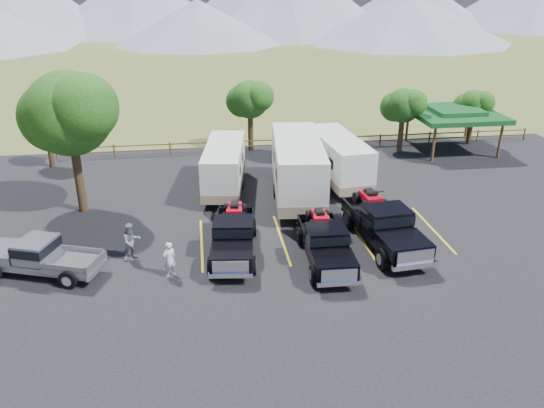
{
  "coord_description": "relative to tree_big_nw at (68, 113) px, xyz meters",
  "views": [
    {
      "loc": [
        -5.78,
        -19.44,
        12.3
      ],
      "look_at": [
        -2.36,
        4.89,
        1.6
      ],
      "focal_mm": 35.0,
      "sensor_mm": 36.0,
      "label": 1
    }
  ],
  "objects": [
    {
      "name": "asphalt_lot",
      "position": [
        12.55,
        -6.03,
        -5.58
      ],
      "size": [
        44.0,
        34.0,
        0.04
      ],
      "primitive_type": "cube",
      "color": "black",
      "rests_on": "ground"
    },
    {
      "name": "pickup_silver",
      "position": [
        -0.46,
        -6.86,
        -4.69
      ],
      "size": [
        5.83,
        3.53,
        1.67
      ],
      "rotation": [
        0.0,
        0.0,
        -1.91
      ],
      "color": "slate",
      "rests_on": "asphalt_lot"
    },
    {
      "name": "rig_left",
      "position": [
        8.08,
        -6.07,
        -4.6
      ],
      "size": [
        2.64,
        6.14,
        1.99
      ],
      "rotation": [
        0.0,
        0.0,
        -0.12
      ],
      "color": "black",
      "rests_on": "asphalt_lot"
    },
    {
      "name": "person_b",
      "position": [
        3.36,
        -6.06,
        -4.64
      ],
      "size": [
        1.11,
        1.04,
        1.83
      ],
      "primitive_type": "imported",
      "rotation": [
        0.0,
        0.0,
        0.53
      ],
      "color": "slate",
      "rests_on": "asphalt_lot"
    },
    {
      "name": "stall_lines",
      "position": [
        12.55,
        -5.03,
        -5.55
      ],
      "size": [
        12.12,
        5.5,
        0.01
      ],
      "color": "gold",
      "rests_on": "asphalt_lot"
    },
    {
      "name": "rig_right",
      "position": [
        15.41,
        -6.15,
        -4.48
      ],
      "size": [
        2.81,
        6.84,
        2.23
      ],
      "rotation": [
        0.0,
        0.0,
        0.09
      ],
      "color": "black",
      "rests_on": "asphalt_lot"
    },
    {
      "name": "tree_nw_small",
      "position": [
        -3.48,
        7.99,
        -2.81
      ],
      "size": [
        2.59,
        2.43,
        3.85
      ],
      "color": "#332313",
      "rests_on": "ground"
    },
    {
      "name": "tree_big_nw",
      "position": [
        0.0,
        0.0,
        0.0
      ],
      "size": [
        5.54,
        5.18,
        7.84
      ],
      "color": "#332313",
      "rests_on": "ground"
    },
    {
      "name": "pavilion",
      "position": [
        25.55,
        7.97,
        -2.81
      ],
      "size": [
        6.2,
        6.2,
        3.22
      ],
      "color": "brown",
      "rests_on": "ground"
    },
    {
      "name": "rig_center",
      "position": [
        12.22,
        -7.36,
        -4.62
      ],
      "size": [
        2.21,
        5.89,
        1.95
      ],
      "rotation": [
        0.0,
        0.0,
        -0.03
      ],
      "color": "black",
      "rests_on": "asphalt_lot"
    },
    {
      "name": "person_a",
      "position": [
        5.14,
        -7.85,
        -4.73
      ],
      "size": [
        0.72,
        0.63,
        1.66
      ],
      "primitive_type": "imported",
      "rotation": [
        0.0,
        0.0,
        3.62
      ],
      "color": "silver",
      "rests_on": "asphalt_lot"
    },
    {
      "name": "tree_north",
      "position": [
        10.52,
        9.99,
        -1.76
      ],
      "size": [
        3.46,
        3.24,
        5.25
      ],
      "color": "#332313",
      "rests_on": "ground"
    },
    {
      "name": "trailer_left",
      "position": [
        8.12,
        1.88,
        -4.05
      ],
      "size": [
        3.08,
        8.32,
        2.88
      ],
      "rotation": [
        0.0,
        0.0,
        -0.14
      ],
      "color": "silver",
      "rests_on": "asphalt_lot"
    },
    {
      "name": "trailer_right",
      "position": [
        15.28,
        2.21,
        -3.99
      ],
      "size": [
        2.85,
        8.65,
        2.99
      ],
      "rotation": [
        0.0,
        0.0,
        0.09
      ],
      "color": "silver",
      "rests_on": "asphalt_lot"
    },
    {
      "name": "trailer_center",
      "position": [
        12.25,
        0.01,
        -3.69
      ],
      "size": [
        3.49,
        10.29,
        3.56
      ],
      "rotation": [
        0.0,
        0.0,
        -0.1
      ],
      "color": "silver",
      "rests_on": "asphalt_lot"
    },
    {
      "name": "ground",
      "position": [
        12.55,
        -9.03,
        -5.6
      ],
      "size": [
        320.0,
        320.0,
        0.0
      ],
      "primitive_type": "plane",
      "color": "#4C5825",
      "rests_on": "ground"
    },
    {
      "name": "rail_fence",
      "position": [
        14.55,
        9.47,
        -4.99
      ],
      "size": [
        36.12,
        0.12,
        1.0
      ],
      "color": "brown",
      "rests_on": "ground"
    },
    {
      "name": "tree_ne_b",
      "position": [
        27.52,
        8.99,
        -2.47
      ],
      "size": [
        2.77,
        2.59,
        4.27
      ],
      "color": "#332313",
      "rests_on": "ground"
    },
    {
      "name": "tree_ne_a",
      "position": [
        21.52,
        7.99,
        -2.11
      ],
      "size": [
        3.11,
        2.92,
        4.76
      ],
      "color": "#332313",
      "rests_on": "ground"
    }
  ]
}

